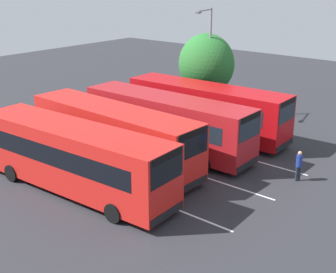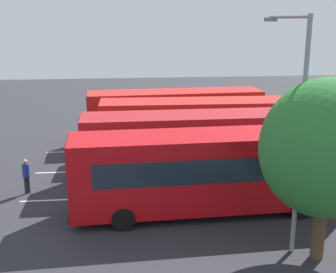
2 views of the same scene
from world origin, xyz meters
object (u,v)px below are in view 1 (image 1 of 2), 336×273
object	(u,v)px
street_lamp	(209,57)
depot_tree	(206,64)
bus_center_left	(114,135)
bus_far_right	(207,109)
pedestrian	(299,163)
bus_center_right	(167,122)
bus_far_left	(75,157)

from	to	relation	value
street_lamp	depot_tree	distance (m)	1.29
bus_center_left	depot_tree	world-z (taller)	depot_tree
bus_far_right	pedestrian	distance (m)	8.53
bus_center_left	depot_tree	bearing A→B (deg)	101.59
bus_far_right	pedestrian	size ratio (longest dim) A/B	6.89
bus_center_right	pedestrian	xyz separation A→B (m)	(8.13, 0.99, -0.87)
street_lamp	bus_far_right	bearing A→B (deg)	21.72
bus_center_right	street_lamp	world-z (taller)	street_lamp
bus_center_left	bus_far_right	size ratio (longest dim) A/B	1.00
bus_center_left	bus_center_right	distance (m)	3.80
bus_far_right	street_lamp	size ratio (longest dim) A/B	1.42
street_lamp	pedestrian	bearing A→B (deg)	46.10
pedestrian	street_lamp	xyz separation A→B (m)	(-10.23, 6.26, 3.66)
bus_far_left	street_lamp	xyz separation A→B (m)	(-2.24, 14.49, 2.79)
bus_far_right	pedestrian	bearing A→B (deg)	-22.21
bus_center_right	street_lamp	size ratio (longest dim) A/B	1.41
bus_far_right	street_lamp	xyz separation A→B (m)	(-2.26, 3.33, 2.79)
bus_far_left	bus_far_right	world-z (taller)	same
bus_center_right	bus_far_right	world-z (taller)	same
bus_center_left	bus_center_right	bearing A→B (deg)	79.96
depot_tree	bus_center_left	bearing A→B (deg)	-80.17
bus_far_left	bus_center_left	xyz separation A→B (m)	(-0.92, 3.53, 0.00)
bus_far_left	bus_center_right	world-z (taller)	same
bus_center_right	bus_far_left	bearing A→B (deg)	-89.62
bus_center_left	bus_center_right	world-z (taller)	same
pedestrian	depot_tree	bearing A→B (deg)	7.64
bus_far_left	pedestrian	xyz separation A→B (m)	(7.99, 8.24, -0.87)
bus_center_left	bus_far_right	world-z (taller)	same
pedestrian	bus_far_left	bearing A→B (deg)	86.20
bus_far_right	pedestrian	world-z (taller)	bus_far_right
bus_center_left	bus_far_right	bearing A→B (deg)	84.70
bus_far_left	bus_center_right	distance (m)	7.25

